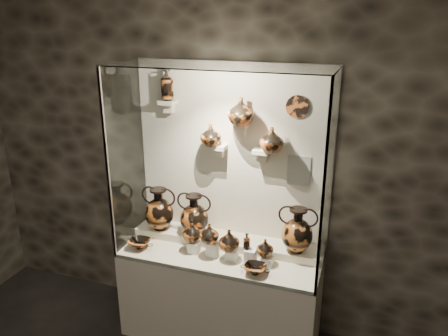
# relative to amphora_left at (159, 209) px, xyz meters

# --- Properties ---
(wall_back) EXTENTS (5.00, 0.02, 3.20)m
(wall_back) POSITION_rel_amphora_left_xyz_m (0.63, 0.19, 0.50)
(wall_back) COLOR black
(wall_back) RESTS_ON ground
(plinth) EXTENTS (1.70, 0.60, 0.80)m
(plinth) POSITION_rel_amphora_left_xyz_m (0.63, -0.13, -0.70)
(plinth) COLOR beige
(plinth) RESTS_ON floor
(front_tier) EXTENTS (1.68, 0.58, 0.03)m
(front_tier) POSITION_rel_amphora_left_xyz_m (0.63, -0.13, -0.28)
(front_tier) COLOR beige
(front_tier) RESTS_ON plinth
(rear_tier) EXTENTS (1.70, 0.25, 0.10)m
(rear_tier) POSITION_rel_amphora_left_xyz_m (0.63, 0.04, -0.25)
(rear_tier) COLOR beige
(rear_tier) RESTS_ON plinth
(back_panel) EXTENTS (1.70, 0.03, 1.60)m
(back_panel) POSITION_rel_amphora_left_xyz_m (0.63, 0.18, 0.50)
(back_panel) COLOR beige
(back_panel) RESTS_ON plinth
(glass_front) EXTENTS (1.70, 0.01, 1.60)m
(glass_front) POSITION_rel_amphora_left_xyz_m (0.63, -0.43, 0.50)
(glass_front) COLOR white
(glass_front) RESTS_ON plinth
(glass_left) EXTENTS (0.01, 0.60, 1.60)m
(glass_left) POSITION_rel_amphora_left_xyz_m (-0.22, -0.13, 0.50)
(glass_left) COLOR white
(glass_left) RESTS_ON plinth
(glass_right) EXTENTS (0.01, 0.60, 1.60)m
(glass_right) POSITION_rel_amphora_left_xyz_m (1.48, -0.13, 0.50)
(glass_right) COLOR white
(glass_right) RESTS_ON plinth
(glass_top) EXTENTS (1.70, 0.60, 0.01)m
(glass_top) POSITION_rel_amphora_left_xyz_m (0.63, -0.13, 1.30)
(glass_top) COLOR white
(glass_top) RESTS_ON back_panel
(frame_post_left) EXTENTS (0.02, 0.02, 1.60)m
(frame_post_left) POSITION_rel_amphora_left_xyz_m (-0.21, -0.42, 0.50)
(frame_post_left) COLOR gray
(frame_post_left) RESTS_ON plinth
(frame_post_right) EXTENTS (0.02, 0.02, 1.60)m
(frame_post_right) POSITION_rel_amphora_left_xyz_m (1.47, -0.42, 0.50)
(frame_post_right) COLOR gray
(frame_post_right) RESTS_ON plinth
(pedestal_a) EXTENTS (0.09, 0.09, 0.10)m
(pedestal_a) POSITION_rel_amphora_left_xyz_m (0.41, -0.18, -0.22)
(pedestal_a) COLOR silver
(pedestal_a) RESTS_ON front_tier
(pedestal_b) EXTENTS (0.09, 0.09, 0.13)m
(pedestal_b) POSITION_rel_amphora_left_xyz_m (0.58, -0.18, -0.20)
(pedestal_b) COLOR silver
(pedestal_b) RESTS_ON front_tier
(pedestal_c) EXTENTS (0.09, 0.09, 0.09)m
(pedestal_c) POSITION_rel_amphora_left_xyz_m (0.75, -0.18, -0.22)
(pedestal_c) COLOR silver
(pedestal_c) RESTS_ON front_tier
(pedestal_d) EXTENTS (0.09, 0.09, 0.12)m
(pedestal_d) POSITION_rel_amphora_left_xyz_m (0.91, -0.18, -0.21)
(pedestal_d) COLOR silver
(pedestal_d) RESTS_ON front_tier
(pedestal_e) EXTENTS (0.09, 0.09, 0.08)m
(pedestal_e) POSITION_rel_amphora_left_xyz_m (1.05, -0.18, -0.23)
(pedestal_e) COLOR silver
(pedestal_e) RESTS_ON front_tier
(bracket_ul) EXTENTS (0.14, 0.12, 0.04)m
(bracket_ul) POSITION_rel_amphora_left_xyz_m (0.08, 0.11, 0.95)
(bracket_ul) COLOR beige
(bracket_ul) RESTS_ON back_panel
(bracket_ca) EXTENTS (0.14, 0.12, 0.04)m
(bracket_ca) POSITION_rel_amphora_left_xyz_m (0.53, 0.11, 0.60)
(bracket_ca) COLOR beige
(bracket_ca) RESTS_ON back_panel
(bracket_cb) EXTENTS (0.10, 0.12, 0.04)m
(bracket_cb) POSITION_rel_amphora_left_xyz_m (0.73, 0.11, 0.80)
(bracket_cb) COLOR beige
(bracket_cb) RESTS_ON back_panel
(bracket_cc) EXTENTS (0.14, 0.12, 0.04)m
(bracket_cc) POSITION_rel_amphora_left_xyz_m (0.91, 0.11, 0.60)
(bracket_cc) COLOR beige
(bracket_cc) RESTS_ON back_panel
(amphora_left) EXTENTS (0.35, 0.35, 0.39)m
(amphora_left) POSITION_rel_amphora_left_xyz_m (0.00, 0.00, 0.00)
(amphora_left) COLOR #9F531E
(amphora_left) RESTS_ON rear_tier
(amphora_mid) EXTENTS (0.32, 0.32, 0.38)m
(amphora_mid) POSITION_rel_amphora_left_xyz_m (0.34, 0.01, -0.01)
(amphora_mid) COLOR #C25A22
(amphora_mid) RESTS_ON rear_tier
(amphora_right) EXTENTS (0.39, 0.39, 0.39)m
(amphora_right) POSITION_rel_amphora_left_xyz_m (1.25, 0.00, -0.00)
(amphora_right) COLOR #9F531E
(amphora_right) RESTS_ON rear_tier
(jug_a) EXTENTS (0.21, 0.21, 0.17)m
(jug_a) POSITION_rel_amphora_left_xyz_m (0.39, -0.17, -0.08)
(jug_a) COLOR #9F531E
(jug_a) RESTS_ON pedestal_a
(jug_b) EXTENTS (0.19, 0.19, 0.17)m
(jug_b) POSITION_rel_amphora_left_xyz_m (0.56, -0.20, -0.05)
(jug_b) COLOR #C25A22
(jug_b) RESTS_ON pedestal_b
(jug_c) EXTENTS (0.21, 0.21, 0.18)m
(jug_c) POSITION_rel_amphora_left_xyz_m (0.73, -0.20, -0.09)
(jug_c) COLOR #9F531E
(jug_c) RESTS_ON pedestal_c
(jug_e) EXTENTS (0.14, 0.14, 0.14)m
(jug_e) POSITION_rel_amphora_left_xyz_m (1.03, -0.17, -0.12)
(jug_e) COLOR #9F531E
(jug_e) RESTS_ON pedestal_e
(lekythos_small) EXTENTS (0.07, 0.07, 0.15)m
(lekythos_small) POSITION_rel_amphora_left_xyz_m (0.87, -0.18, -0.07)
(lekythos_small) COLOR #C25A22
(lekythos_small) RESTS_ON pedestal_d
(kylix_left) EXTENTS (0.27, 0.24, 0.10)m
(kylix_left) POSITION_rel_amphora_left_xyz_m (-0.06, -0.27, -0.22)
(kylix_left) COLOR #C25A22
(kylix_left) RESTS_ON front_tier
(kylix_right) EXTENTS (0.27, 0.25, 0.09)m
(kylix_right) POSITION_rel_amphora_left_xyz_m (0.99, -0.33, -0.22)
(kylix_right) COLOR #9F531E
(kylix_right) RESTS_ON front_tier
(lekythos_tall) EXTENTS (0.13, 0.13, 0.29)m
(lekythos_tall) POSITION_rel_amphora_left_xyz_m (0.09, 0.10, 1.11)
(lekythos_tall) COLOR #9F531E
(lekythos_tall) RESTS_ON bracket_ul
(ovoid_vase_a) EXTENTS (0.18, 0.18, 0.18)m
(ovoid_vase_a) POSITION_rel_amphora_left_xyz_m (0.48, 0.07, 0.71)
(ovoid_vase_a) COLOR #C25A22
(ovoid_vase_a) RESTS_ON bracket_ca
(ovoid_vase_b) EXTENTS (0.28, 0.28, 0.22)m
(ovoid_vase_b) POSITION_rel_amphora_left_xyz_m (0.74, 0.05, 0.93)
(ovoid_vase_b) COLOR #C25A22
(ovoid_vase_b) RESTS_ON bracket_cb
(ovoid_vase_c) EXTENTS (0.21, 0.21, 0.20)m
(ovoid_vase_c) POSITION_rel_amphora_left_xyz_m (1.00, 0.06, 0.72)
(ovoid_vase_c) COLOR #C25A22
(ovoid_vase_c) RESTS_ON bracket_cc
(wall_plate) EXTENTS (0.18, 0.02, 0.18)m
(wall_plate) POSITION_rel_amphora_left_xyz_m (1.17, 0.16, 0.98)
(wall_plate) COLOR #B05422
(wall_plate) RESTS_ON back_panel
(info_placard) EXTENTS (0.19, 0.01, 0.25)m
(info_placard) POSITION_rel_amphora_left_xyz_m (1.21, 0.16, 0.45)
(info_placard) COLOR beige
(info_placard) RESTS_ON back_panel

